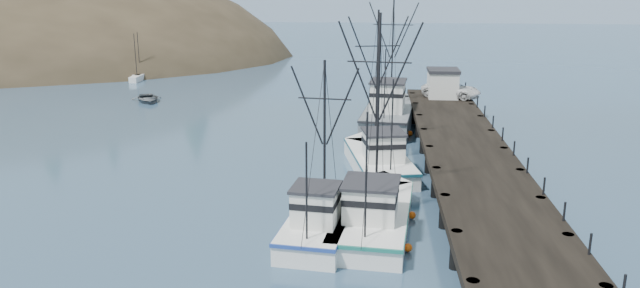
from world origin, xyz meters
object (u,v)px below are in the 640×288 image
at_px(trawler_mid, 321,221).
at_px(trawler_far, 378,158).
at_px(work_vessel, 389,113).
at_px(pier, 466,151).
at_px(motorboat, 148,101).
at_px(pier_shed, 443,83).
at_px(pickup_truck, 451,89).
at_px(trawler_near, 374,213).

distance_m(trawler_mid, trawler_far, 12.45).
distance_m(trawler_far, work_vessel, 13.55).
xyz_separation_m(pier, motorboat, (-31.53, 23.07, -1.69)).
bearing_deg(trawler_mid, trawler_far, 75.04).
height_order(trawler_mid, pier_shed, trawler_mid).
xyz_separation_m(pier_shed, motorboat, (-31.71, 5.07, -3.42)).
bearing_deg(pier_shed, motorboat, 170.92).
height_order(pickup_truck, motorboat, pickup_truck).
bearing_deg(pickup_truck, motorboat, 105.73).
xyz_separation_m(trawler_near, work_vessel, (1.48, 24.20, 0.41)).
xyz_separation_m(trawler_mid, trawler_far, (3.21, 12.03, 0.00)).
relative_size(pier, work_vessel, 3.10).
bearing_deg(motorboat, pier, -61.54).
height_order(trawler_near, motorboat, trawler_near).
distance_m(pier, trawler_mid, 14.88).
relative_size(work_vessel, motorboat, 3.00).
relative_size(pier_shed, pickup_truck, 0.56).
distance_m(trawler_near, motorboat, 41.57).
height_order(pier, trawler_near, trawler_near).
bearing_deg(pier, work_vessel, 109.87).
distance_m(trawler_near, pickup_truck, 29.23).
height_order(trawler_far, work_vessel, work_vessel).
relative_size(work_vessel, pickup_truck, 2.51).
height_order(trawler_mid, motorboat, trawler_mid).
xyz_separation_m(work_vessel, pickup_truck, (6.13, 3.96, 1.56)).
bearing_deg(pier_shed, trawler_mid, -108.05).
relative_size(trawler_near, trawler_far, 1.04).
bearing_deg(pickup_truck, pier_shed, 114.57).
xyz_separation_m(trawler_far, pier_shed, (6.39, 17.45, 2.60)).
height_order(trawler_far, pickup_truck, trawler_far).
xyz_separation_m(work_vessel, motorboat, (-26.46, 9.02, -1.23)).
bearing_deg(motorboat, trawler_far, -67.01).
height_order(pier, pier_shed, pier_shed).
bearing_deg(trawler_far, trawler_mid, -104.96).
bearing_deg(motorboat, trawler_mid, -82.74).
bearing_deg(pier_shed, trawler_near, -103.45).
height_order(trawler_near, pickup_truck, trawler_near).
relative_size(trawler_far, pickup_truck, 2.07).
bearing_deg(trawler_near, pickup_truck, 74.88).
bearing_deg(trawler_near, pier, 57.17).
xyz_separation_m(pier, pier_shed, (0.18, 18.00, 1.73)).
bearing_deg(motorboat, pier_shed, -34.43).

